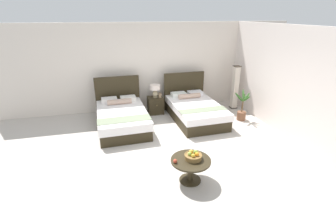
# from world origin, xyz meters

# --- Properties ---
(ground_plane) EXTENTS (9.75, 9.25, 0.02)m
(ground_plane) POSITION_xyz_m (0.00, 0.00, -0.01)
(ground_plane) COLOR beige
(wall_back) EXTENTS (9.75, 0.12, 2.79)m
(wall_back) POSITION_xyz_m (0.00, 2.83, 1.40)
(wall_back) COLOR silver
(wall_back) RESTS_ON ground
(wall_side_right) EXTENTS (0.12, 4.85, 2.79)m
(wall_side_right) POSITION_xyz_m (3.07, 0.40, 1.40)
(wall_side_right) COLOR silver
(wall_side_right) RESTS_ON ground
(bed_near_window) EXTENTS (1.43, 2.24, 1.23)m
(bed_near_window) POSITION_xyz_m (-1.10, 1.45, 0.29)
(bed_near_window) COLOR #2E2616
(bed_near_window) RESTS_ON ground
(bed_near_corner) EXTENTS (1.43, 2.23, 1.24)m
(bed_near_corner) POSITION_xyz_m (1.09, 1.45, 0.30)
(bed_near_corner) COLOR #2E2616
(bed_near_corner) RESTS_ON ground
(nightstand) EXTENTS (0.48, 0.49, 0.52)m
(nightstand) POSITION_xyz_m (0.03, 2.22, 0.26)
(nightstand) COLOR #2E2616
(nightstand) RESTS_ON ground
(table_lamp) EXTENTS (0.34, 0.34, 0.41)m
(table_lamp) POSITION_xyz_m (0.03, 2.24, 0.80)
(table_lamp) COLOR tan
(table_lamp) RESTS_ON nightstand
(vase) EXTENTS (0.09, 0.09, 0.16)m
(vase) POSITION_xyz_m (0.18, 2.18, 0.60)
(vase) COLOR #9A7D5D
(vase) RESTS_ON nightstand
(coffee_table) EXTENTS (0.76, 0.76, 0.48)m
(coffee_table) POSITION_xyz_m (0.00, -1.39, 0.35)
(coffee_table) COLOR #2E2616
(coffee_table) RESTS_ON ground
(fruit_bowl) EXTENTS (0.34, 0.34, 0.16)m
(fruit_bowl) POSITION_xyz_m (0.05, -1.37, 0.54)
(fruit_bowl) COLOR olive
(fruit_bowl) RESTS_ON coffee_table
(loose_apple) EXTENTS (0.08, 0.08, 0.08)m
(loose_apple) POSITION_xyz_m (-0.31, -1.42, 0.51)
(loose_apple) COLOR #B53F27
(loose_apple) RESTS_ON coffee_table
(floor_lamp_corner) EXTENTS (0.22, 0.22, 1.45)m
(floor_lamp_corner) POSITION_xyz_m (2.71, 2.03, 0.72)
(floor_lamp_corner) COLOR #32281F
(floor_lamp_corner) RESTS_ON ground
(potted_palm) EXTENTS (0.54, 0.48, 0.93)m
(potted_palm) POSITION_xyz_m (2.45, 1.05, 0.31)
(potted_palm) COLOR brown
(potted_palm) RESTS_ON ground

